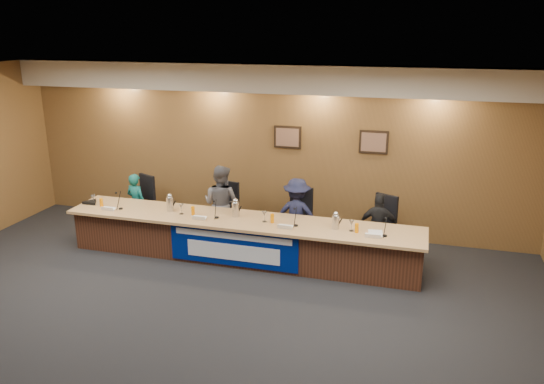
{
  "coord_description": "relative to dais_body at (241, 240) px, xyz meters",
  "views": [
    {
      "loc": [
        2.82,
        -5.53,
        3.84
      ],
      "look_at": [
        0.49,
        2.61,
        1.19
      ],
      "focal_mm": 35.0,
      "sensor_mm": 36.0,
      "label": 1
    }
  ],
  "objects": [
    {
      "name": "juice_glass_c",
      "position": [
        0.57,
        -0.08,
        0.47
      ],
      "size": [
        0.06,
        0.06,
        0.15
      ],
      "primitive_type": "cylinder",
      "color": "orange",
      "rests_on": "dais_top"
    },
    {
      "name": "soffit",
      "position": [
        0.0,
        1.35,
        2.6
      ],
      "size": [
        10.0,
        0.5,
        0.5
      ],
      "primitive_type": "cube",
      "color": "beige",
      "rests_on": "wall_back"
    },
    {
      "name": "office_chair_b",
      "position": [
        -0.61,
        0.75,
        0.13
      ],
      "size": [
        0.55,
        0.55,
        0.08
      ],
      "primitive_type": "cube",
      "rotation": [
        0.0,
        0.0,
        -0.16
      ],
      "color": "black",
      "rests_on": "floor"
    },
    {
      "name": "panelist_b",
      "position": [
        -0.61,
        0.65,
        0.38
      ],
      "size": [
        0.8,
        0.68,
        1.46
      ],
      "primitive_type": "imported",
      "rotation": [
        0.0,
        0.0,
        2.95
      ],
      "color": "#515157",
      "rests_on": "floor"
    },
    {
      "name": "water_glass_d",
      "position": [
        1.87,
        -0.09,
        0.49
      ],
      "size": [
        0.08,
        0.08,
        0.18
      ],
      "primitive_type": "cylinder",
      "color": "silver",
      "rests_on": "dais_top"
    },
    {
      "name": "nameplate_d",
      "position": [
        2.23,
        -0.3,
        0.45
      ],
      "size": [
        0.24,
        0.08,
        0.1
      ],
      "primitive_type": "cube",
      "rotation": [
        0.31,
        0.0,
        0.0
      ],
      "color": "white",
      "rests_on": "dais_top"
    },
    {
      "name": "nameplate_a",
      "position": [
        -2.36,
        -0.32,
        0.45
      ],
      "size": [
        0.24,
        0.08,
        0.1
      ],
      "primitive_type": "cube",
      "rotation": [
        0.31,
        0.0,
        0.0
      ],
      "color": "white",
      "rests_on": "dais_top"
    },
    {
      "name": "panelist_c",
      "position": [
        0.81,
        0.65,
        0.31
      ],
      "size": [
        0.87,
        0.52,
        1.32
      ],
      "primitive_type": "imported",
      "rotation": [
        0.0,
        0.0,
        3.17
      ],
      "color": "#161934",
      "rests_on": "floor"
    },
    {
      "name": "wall_photo_left",
      "position": [
        0.4,
        1.57,
        1.5
      ],
      "size": [
        0.52,
        0.04,
        0.42
      ],
      "primitive_type": "cube",
      "color": "black",
      "rests_on": "wall_back"
    },
    {
      "name": "dais_top",
      "position": [
        0.0,
        -0.05,
        0.38
      ],
      "size": [
        6.1,
        0.95,
        0.05
      ],
      "primitive_type": "cube",
      "color": "tan",
      "rests_on": "dais_body"
    },
    {
      "name": "office_chair_c",
      "position": [
        0.81,
        0.75,
        0.13
      ],
      "size": [
        0.5,
        0.5,
        0.08
      ],
      "primitive_type": "cube",
      "rotation": [
        0.0,
        0.0,
        -0.04
      ],
      "color": "black",
      "rests_on": "floor"
    },
    {
      "name": "banner_text_upper",
      "position": [
        0.0,
        -0.43,
        0.23
      ],
      "size": [
        2.0,
        0.01,
        0.1
      ],
      "primitive_type": "cube",
      "color": "silver",
      "rests_on": "banner"
    },
    {
      "name": "water_glass_a",
      "position": [
        -2.8,
        -0.08,
        0.49
      ],
      "size": [
        0.08,
        0.08,
        0.18
      ],
      "primitive_type": "cylinder",
      "color": "silver",
      "rests_on": "dais_top"
    },
    {
      "name": "carafe_right",
      "position": [
        1.62,
        -0.06,
        0.51
      ],
      "size": [
        0.12,
        0.12,
        0.23
      ],
      "primitive_type": "cylinder",
      "color": "silver",
      "rests_on": "dais_top"
    },
    {
      "name": "nameplate_c",
      "position": [
        0.84,
        -0.31,
        0.45
      ],
      "size": [
        0.24,
        0.08,
        0.1
      ],
      "primitive_type": "cube",
      "rotation": [
        0.31,
        0.0,
        0.0
      ],
      "color": "white",
      "rests_on": "dais_top"
    },
    {
      "name": "paper_stack",
      "position": [
        2.25,
        -0.09,
        0.4
      ],
      "size": [
        0.26,
        0.33,
        0.01
      ],
      "primitive_type": "cube",
      "rotation": [
        0.0,
        0.0,
        0.14
      ],
      "color": "white",
      "rests_on": "dais_top"
    },
    {
      "name": "office_chair_a",
      "position": [
        -2.36,
        0.75,
        0.13
      ],
      "size": [
        0.63,
        0.63,
        0.08
      ],
      "primitive_type": "cube",
      "rotation": [
        0.0,
        0.0,
        -0.42
      ],
      "color": "black",
      "rests_on": "floor"
    },
    {
      "name": "carafe_mid",
      "position": [
        -0.11,
        0.05,
        0.52
      ],
      "size": [
        0.13,
        0.13,
        0.25
      ],
      "primitive_type": "cylinder",
      "color": "silver",
      "rests_on": "dais_top"
    },
    {
      "name": "microphone_b",
      "position": [
        -0.39,
        -0.12,
        0.41
      ],
      "size": [
        0.07,
        0.07,
        0.02
      ],
      "primitive_type": "cylinder",
      "color": "black",
      "rests_on": "dais_top"
    },
    {
      "name": "floor",
      "position": [
        0.0,
        -2.4,
        -0.35
      ],
      "size": [
        10.0,
        10.0,
        0.0
      ],
      "primitive_type": "plane",
      "color": "black",
      "rests_on": "ground"
    },
    {
      "name": "water_glass_b",
      "position": [
        -1.05,
        -0.1,
        0.49
      ],
      "size": [
        0.08,
        0.08,
        0.18
      ],
      "primitive_type": "cylinder",
      "color": "silver",
      "rests_on": "dais_top"
    },
    {
      "name": "microphone_c",
      "position": [
        0.98,
        -0.12,
        0.41
      ],
      "size": [
        0.07,
        0.07,
        0.02
      ],
      "primitive_type": "cylinder",
      "color": "black",
      "rests_on": "dais_top"
    },
    {
      "name": "microphone_d",
      "position": [
        2.4,
        -0.17,
        0.41
      ],
      "size": [
        0.07,
        0.07,
        0.02
      ],
      "primitive_type": "cylinder",
      "color": "black",
      "rests_on": "dais_top"
    },
    {
      "name": "banner",
      "position": [
        0.0,
        -0.41,
        0.03
      ],
      "size": [
        2.2,
        0.02,
        0.65
      ],
      "primitive_type": "cube",
      "color": "#00146C",
      "rests_on": "dais_body"
    },
    {
      "name": "juice_glass_d",
      "position": [
        1.96,
        -0.13,
        0.47
      ],
      "size": [
        0.06,
        0.06,
        0.15
      ],
      "primitive_type": "cylinder",
      "color": "orange",
      "rests_on": "dais_top"
    },
    {
      "name": "nameplate_b",
      "position": [
        -0.65,
        -0.3,
        0.45
      ],
      "size": [
        0.24,
        0.08,
        0.1
      ],
      "primitive_type": "cube",
      "rotation": [
        0.31,
        0.0,
        0.0
      ],
      "color": "white",
      "rests_on": "dais_top"
    },
    {
      "name": "panelist_d",
      "position": [
        2.24,
        0.65,
        0.23
      ],
      "size": [
        0.69,
        0.3,
        1.17
      ],
      "primitive_type": "imported",
      "rotation": [
        0.0,
        0.0,
        3.16
      ],
      "color": "black",
      "rests_on": "floor"
    },
    {
      "name": "juice_glass_b",
      "position": [
        -0.84,
        -0.09,
        0.47
      ],
      "size": [
        0.06,
        0.06,
        0.15
      ],
      "primitive_type": "cylinder",
      "color": "orange",
      "rests_on": "dais_top"
    },
    {
      "name": "dais_body",
      "position": [
        0.0,
        0.0,
        0.0
      ],
      "size": [
        6.0,
        0.8,
        0.7
      ],
      "primitive_type": "cube",
      "color": "#452316",
      "rests_on": "floor"
    },
    {
      "name": "office_chair_d",
      "position": [
        2.24,
        0.75,
        0.13
      ],
      "size": [
        0.64,
        0.64,
        0.08
      ],
      "primitive_type": "cube",
      "rotation": [
        0.0,
        0.0,
        -0.43
      ],
      "color": "black",
      "rests_on": "floor"
    },
    {
      "name": "carafe_left",
      "position": [
        -1.3,
        -0.01,
        0.53
      ],
      "size": [
        0.13,
        0.13,
        0.25
      ],
      "primitive_type": "cylinder",
      "color": "silver",
      "rests_on": "dais_top"
    },
    {
      "name": "wall_photo_right",
      "position": [
        2.0,
        1.57,
        1.5
      ],
      "size": [
        0.52,
        0.04,
        0.42
      ],
      "primitive_type": "cube",
      "color": "black",
      "rests_on": "wall_back"
    },
    {
      "name": "wall_back",
      "position": [
        0.0,
        1.6,
        1.25
      ],
      "size": [
        10.0,
        0.04,
        3.2
      ],
      "primitive_type": "cube",
      "color": "brown",
      "rests_on": "floor"
    },
    {
      "name": "banner_text_lower",
      "position": [
        0.0,
        -0.43,
        -0.05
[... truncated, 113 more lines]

